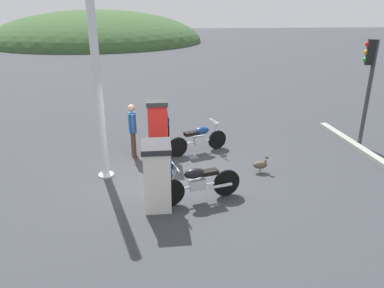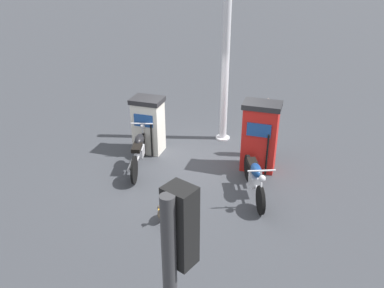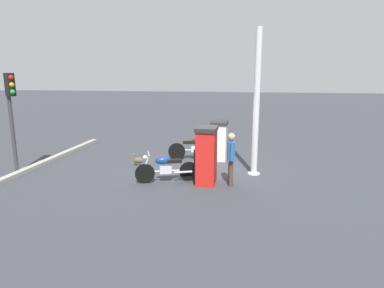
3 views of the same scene
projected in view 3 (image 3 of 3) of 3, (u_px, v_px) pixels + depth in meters
The scene contains 10 objects.
ground_plane at pixel (203, 169), 11.22m from camera, with size 120.00×120.00×0.00m, color #383A3F.
fuel_pump_near at pixel (219, 140), 12.38m from camera, with size 0.66×0.80×1.49m.
fuel_pump_far at pixel (206, 155), 9.58m from camera, with size 0.65×0.89×1.71m.
motorcycle_near_pump at pixel (195, 147), 12.48m from camera, with size 1.95×0.73×0.96m.
motorcycle_far_pump at pixel (166, 168), 9.78m from camera, with size 1.81×0.88×0.93m.
attendant_person at pixel (231, 156), 9.40m from camera, with size 0.25×0.58×1.56m.
wandering_duck at pixel (138, 160), 11.59m from camera, with size 0.47×0.20×0.47m.
roadside_traffic_light at pixel (11, 105), 10.29m from camera, with size 0.40×0.29×3.26m.
canopy_support_pole at pixel (256, 106), 10.22m from camera, with size 0.40×0.40×4.62m.
road_edge_kerb at pixel (52, 159), 12.41m from camera, with size 0.71×7.51×0.12m.
Camera 3 is at (-1.88, 10.65, 3.13)m, focal length 30.32 mm.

